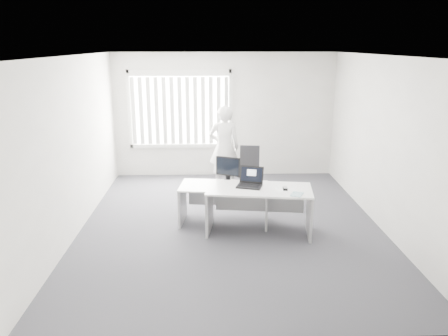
{
  "coord_description": "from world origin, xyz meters",
  "views": [
    {
      "loc": [
        -0.35,
        -6.87,
        2.98
      ],
      "look_at": [
        -0.11,
        0.15,
        0.97
      ],
      "focal_mm": 35.0,
      "sensor_mm": 36.0,
      "label": 1
    }
  ],
  "objects_px": {
    "desk_far": "(224,196)",
    "person": "(224,147)",
    "desk_near": "(259,201)",
    "monitor": "(228,169)",
    "office_chair": "(249,179)",
    "laptop": "(249,178)"
  },
  "relations": [
    {
      "from": "monitor",
      "to": "office_chair",
      "type": "bearing_deg",
      "value": 95.3
    },
    {
      "from": "laptop",
      "to": "monitor",
      "type": "relative_size",
      "value": 0.88
    },
    {
      "from": "desk_near",
      "to": "monitor",
      "type": "distance_m",
      "value": 0.85
    },
    {
      "from": "monitor",
      "to": "person",
      "type": "bearing_deg",
      "value": 115.45
    },
    {
      "from": "office_chair",
      "to": "laptop",
      "type": "bearing_deg",
      "value": -88.03
    },
    {
      "from": "desk_far",
      "to": "person",
      "type": "height_order",
      "value": "person"
    },
    {
      "from": "desk_far",
      "to": "person",
      "type": "distance_m",
      "value": 1.99
    },
    {
      "from": "person",
      "to": "monitor",
      "type": "height_order",
      "value": "person"
    },
    {
      "from": "person",
      "to": "office_chair",
      "type": "bearing_deg",
      "value": 141.69
    },
    {
      "from": "office_chair",
      "to": "person",
      "type": "relative_size",
      "value": 0.55
    },
    {
      "from": "desk_far",
      "to": "laptop",
      "type": "distance_m",
      "value": 0.66
    },
    {
      "from": "desk_near",
      "to": "laptop",
      "type": "relative_size",
      "value": 4.5
    },
    {
      "from": "desk_near",
      "to": "person",
      "type": "height_order",
      "value": "person"
    },
    {
      "from": "office_chair",
      "to": "monitor",
      "type": "xyz_separation_m",
      "value": [
        -0.49,
        -1.36,
        0.6
      ]
    },
    {
      "from": "desk_near",
      "to": "office_chair",
      "type": "relative_size",
      "value": 1.82
    },
    {
      "from": "desk_near",
      "to": "monitor",
      "type": "xyz_separation_m",
      "value": [
        -0.47,
        0.61,
        0.35
      ]
    },
    {
      "from": "desk_near",
      "to": "monitor",
      "type": "relative_size",
      "value": 3.96
    },
    {
      "from": "desk_far",
      "to": "laptop",
      "type": "xyz_separation_m",
      "value": [
        0.39,
        -0.33,
        0.42
      ]
    },
    {
      "from": "office_chair",
      "to": "person",
      "type": "bearing_deg",
      "value": 150.7
    },
    {
      "from": "desk_far",
      "to": "monitor",
      "type": "xyz_separation_m",
      "value": [
        0.08,
        0.21,
        0.41
      ]
    },
    {
      "from": "desk_far",
      "to": "office_chair",
      "type": "xyz_separation_m",
      "value": [
        0.57,
        1.58,
        -0.19
      ]
    },
    {
      "from": "office_chair",
      "to": "desk_far",
      "type": "bearing_deg",
      "value": -102.64
    }
  ]
}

